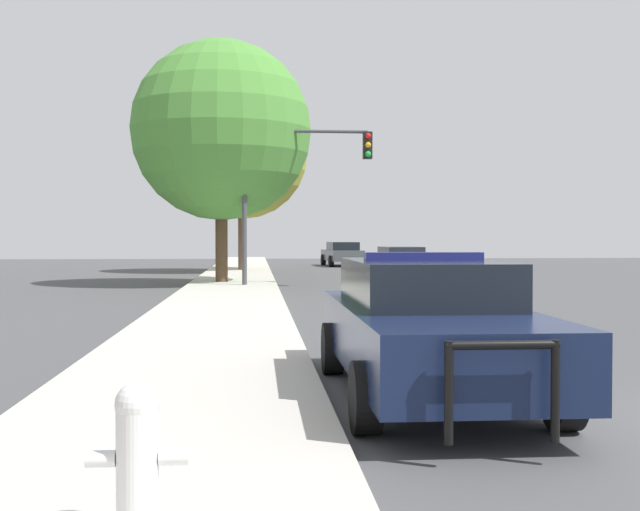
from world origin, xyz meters
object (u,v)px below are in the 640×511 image
(car_background_distant, at_px, (342,253))
(tree_sidewalk_far, at_px, (242,154))
(fire_hydrant, at_px, (137,452))
(tree_sidewalk_mid, at_px, (221,131))
(car_background_oncoming, at_px, (402,260))
(traffic_light, at_px, (296,172))
(police_car, at_px, (427,325))

(car_background_distant, distance_m, tree_sidewalk_far, 10.84)
(fire_hydrant, xyz_separation_m, tree_sidewalk_mid, (-0.55, 24.00, 4.88))
(car_background_oncoming, bearing_deg, traffic_light, 53.76)
(traffic_light, bearing_deg, tree_sidewalk_mid, 144.16)
(traffic_light, distance_m, car_background_distant, 20.30)
(traffic_light, height_order, tree_sidewalk_far, tree_sidewalk_far)
(police_car, height_order, tree_sidewalk_mid, tree_sidewalk_mid)
(car_background_distant, height_order, tree_sidewalk_mid, tree_sidewalk_mid)
(police_car, relative_size, fire_hydrant, 6.32)
(traffic_light, height_order, car_background_distant, traffic_light)
(car_background_oncoming, bearing_deg, tree_sidewalk_mid, 34.48)
(car_background_oncoming, bearing_deg, fire_hydrant, 73.64)
(car_background_oncoming, xyz_separation_m, tree_sidewalk_far, (-6.92, 4.26, 4.95))
(car_background_distant, bearing_deg, tree_sidewalk_mid, -113.14)
(traffic_light, xyz_separation_m, car_background_oncoming, (4.96, 7.63, -3.16))
(tree_sidewalk_mid, relative_size, tree_sidewalk_far, 0.98)
(traffic_light, bearing_deg, tree_sidewalk_far, 99.39)
(fire_hydrant, bearing_deg, tree_sidewalk_mid, 91.30)
(car_background_oncoming, relative_size, tree_sidewalk_far, 0.54)
(fire_hydrant, bearing_deg, traffic_light, 84.86)
(fire_hydrant, relative_size, tree_sidewalk_mid, 0.10)
(traffic_light, xyz_separation_m, tree_sidewalk_far, (-1.97, 11.89, 1.79))
(traffic_light, relative_size, tree_sidewalk_far, 0.61)
(police_car, height_order, car_background_distant, police_car)
(fire_hydrant, relative_size, tree_sidewalk_far, 0.09)
(car_background_distant, bearing_deg, car_background_oncoming, -87.94)
(traffic_light, relative_size, car_background_distant, 1.12)
(tree_sidewalk_far, bearing_deg, police_car, -85.30)
(car_background_distant, relative_size, tree_sidewalk_far, 0.54)
(traffic_light, relative_size, car_background_oncoming, 1.13)
(car_background_distant, bearing_deg, police_car, -98.78)
(police_car, height_order, fire_hydrant, police_car)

